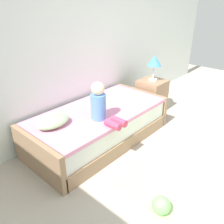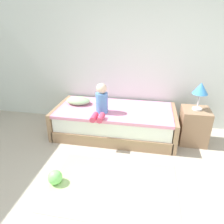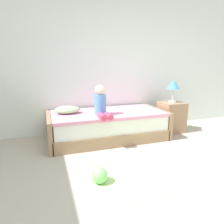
{
  "view_description": "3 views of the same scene",
  "coord_description": "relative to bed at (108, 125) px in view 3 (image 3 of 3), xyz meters",
  "views": [
    {
      "loc": [
        -2.53,
        -0.12,
        1.93
      ],
      "look_at": [
        -0.46,
        1.75,
        0.55
      ],
      "focal_mm": 37.28,
      "sensor_mm": 36.0,
      "label": 1
    },
    {
      "loc": [
        0.1,
        -1.27,
        1.95
      ],
      "look_at": [
        -0.46,
        1.75,
        0.55
      ],
      "focal_mm": 33.24,
      "sensor_mm": 36.0,
      "label": 2
    },
    {
      "loc": [
        -1.51,
        -1.37,
        1.29
      ],
      "look_at": [
        -0.46,
        1.75,
        0.55
      ],
      "focal_mm": 32.18,
      "sensor_mm": 36.0,
      "label": 3
    }
  ],
  "objects": [
    {
      "name": "nightstand",
      "position": [
        1.35,
        -0.01,
        0.05
      ],
      "size": [
        0.44,
        0.44,
        0.6
      ],
      "primitive_type": "cube",
      "color": "#997556",
      "rests_on": "ground"
    },
    {
      "name": "area_rug",
      "position": [
        0.22,
        -1.3,
        -0.24
      ],
      "size": [
        1.6,
        1.1,
        0.01
      ],
      "primitive_type": "cube",
      "color": "#B2D189",
      "rests_on": "ground"
    },
    {
      "name": "ground_plane",
      "position": [
        0.46,
        -2.0,
        -0.25
      ],
      "size": [
        9.2,
        9.2,
        0.0
      ],
      "primitive_type": "plane",
      "color": "#B2A899"
    },
    {
      "name": "child_figure",
      "position": [
        -0.18,
        -0.23,
        0.46
      ],
      "size": [
        0.2,
        0.51,
        0.5
      ],
      "color": "#598CD1",
      "rests_on": "bed"
    },
    {
      "name": "pillow",
      "position": [
        -0.7,
        0.1,
        0.32
      ],
      "size": [
        0.44,
        0.3,
        0.13
      ],
      "primitive_type": "ellipsoid",
      "color": "#99CC8C",
      "rests_on": "bed"
    },
    {
      "name": "toy_ball",
      "position": [
        -0.53,
        -1.38,
        -0.15
      ],
      "size": [
        0.19,
        0.19,
        0.19
      ],
      "primitive_type": "sphere",
      "color": "#7FD872",
      "rests_on": "ground"
    },
    {
      "name": "wall_rear",
      "position": [
        0.46,
        0.6,
        1.2
      ],
      "size": [
        7.2,
        0.1,
        2.9
      ],
      "primitive_type": "cube",
      "color": "silver",
      "rests_on": "ground"
    },
    {
      "name": "table_lamp",
      "position": [
        1.35,
        -0.01,
        0.69
      ],
      "size": [
        0.24,
        0.24,
        0.45
      ],
      "color": "silver",
      "rests_on": "nightstand"
    },
    {
      "name": "bed",
      "position": [
        0.0,
        0.0,
        0.0
      ],
      "size": [
        2.11,
        1.0,
        0.5
      ],
      "color": "#997556",
      "rests_on": "ground"
    }
  ]
}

